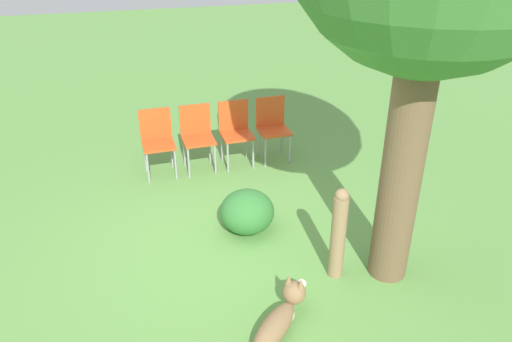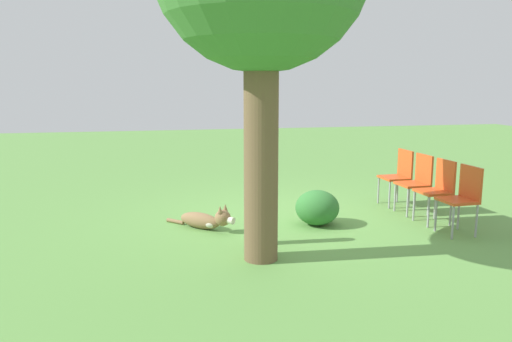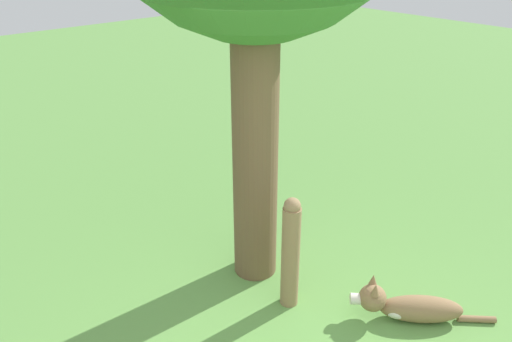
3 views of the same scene
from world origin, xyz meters
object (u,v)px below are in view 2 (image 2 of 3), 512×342
Objects in this scene: fence_post at (259,204)px; red_chair_2 at (438,186)px; dog at (206,220)px; red_chair_1 at (417,179)px; red_chair_0 at (399,173)px; red_chair_3 at (463,195)px.

fence_post reaches higher than red_chair_2.
dog is 0.88× the size of fence_post.
red_chair_1 is (-3.35, -0.21, 0.41)m from dog.
red_chair_0 is at bearing -90.46° from red_chair_1.
fence_post reaches higher than red_chair_3.
red_chair_3 reaches higher than dog.
red_chair_1 reaches higher than dog.
red_chair_1 is (-0.02, 0.56, 0.00)m from red_chair_0.
dog is at bearing -17.49° from red_chair_3.
red_chair_1 is at bearing -160.24° from fence_post.
fence_post is at bearing -8.89° from dog.
red_chair_2 is (-2.78, -0.43, 0.03)m from fence_post.
red_chair_3 is at bearing 89.54° from red_chair_2.
red_chair_2 is (-0.02, 0.56, 0.00)m from red_chair_1.
red_chair_3 is (-0.05, 1.69, 0.00)m from red_chair_0.
red_chair_1 is 1.00× the size of red_chair_2.
red_chair_0 is (-3.33, -0.77, 0.41)m from dog.
red_chair_2 is at bearing -171.24° from fence_post.
red_chair_0 is at bearing -150.44° from fence_post.
dog is at bearing -8.32° from red_chair_2.
red_chair_3 is at bearing 29.14° from dog.
dog is 0.97× the size of red_chair_0.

